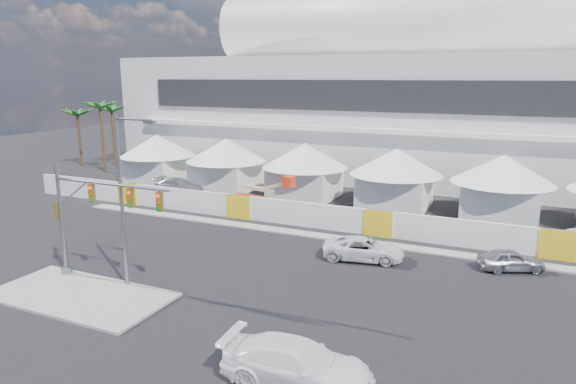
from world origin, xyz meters
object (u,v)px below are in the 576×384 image
at_px(pickup_curb, 364,249).
at_px(streetlight_median, 124,190).
at_px(lot_car_c, 179,186).
at_px(boom_lift, 255,198).
at_px(sedan_silver, 511,260).
at_px(pickup_near, 297,364).
at_px(traffic_mast, 85,217).

distance_m(pickup_curb, streetlight_median, 15.47).
xyz_separation_m(pickup_curb, lot_car_c, (-22.63, 10.76, 0.06)).
distance_m(streetlight_median, boom_lift, 19.61).
bearing_deg(streetlight_median, sedan_silver, 31.23).
xyz_separation_m(pickup_near, traffic_mast, (-15.36, 4.52, 2.98)).
bearing_deg(boom_lift, sedan_silver, -7.53).
xyz_separation_m(traffic_mast, streetlight_median, (2.93, 0.20, 1.83)).
bearing_deg(pickup_curb, streetlight_median, 121.14).
bearing_deg(streetlight_median, boom_lift, 96.51).
xyz_separation_m(pickup_curb, streetlight_median, (-10.75, -9.96, 4.96)).
xyz_separation_m(streetlight_median, boom_lift, (-2.16, 18.90, -4.78)).
relative_size(traffic_mast, streetlight_median, 0.86).
xyz_separation_m(pickup_curb, traffic_mast, (-13.68, -10.16, 3.13)).
bearing_deg(lot_car_c, pickup_curb, -113.37).
height_order(pickup_curb, boom_lift, boom_lift).
height_order(sedan_silver, boom_lift, boom_lift).
bearing_deg(streetlight_median, traffic_mast, -176.09).
bearing_deg(pickup_near, boom_lift, 27.66).
height_order(sedan_silver, pickup_near, pickup_near).
distance_m(pickup_near, boom_lift, 27.75).
xyz_separation_m(lot_car_c, boom_lift, (9.72, -1.82, 0.12)).
relative_size(streetlight_median, boom_lift, 1.41).
relative_size(sedan_silver, lot_car_c, 0.73).
height_order(sedan_silver, lot_car_c, lot_car_c).
bearing_deg(pickup_near, sedan_silver, -27.43).
height_order(traffic_mast, boom_lift, traffic_mast).
distance_m(pickup_near, traffic_mast, 16.28).
xyz_separation_m(traffic_mast, boom_lift, (0.77, 19.10, -2.95)).
bearing_deg(pickup_curb, pickup_near, 174.86).
xyz_separation_m(sedan_silver, streetlight_median, (-19.61, -11.89, 5.01)).
distance_m(sedan_silver, pickup_near, 18.09).
bearing_deg(lot_car_c, streetlight_median, -148.11).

